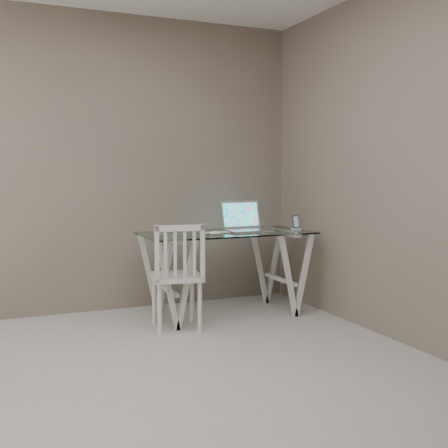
{
  "coord_description": "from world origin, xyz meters",
  "views": [
    {
      "loc": [
        -0.83,
        -2.88,
        1.28
      ],
      "look_at": [
        0.97,
        1.34,
        0.85
      ],
      "focal_mm": 45.0,
      "sensor_mm": 36.0,
      "label": 1
    }
  ],
  "objects": [
    {
      "name": "room",
      "position": [
        -0.06,
        0.02,
        1.72
      ],
      "size": [
        4.5,
        4.52,
        2.71
      ],
      "color": "#AFACA8",
      "rests_on": "ground"
    },
    {
      "name": "desk",
      "position": [
        1.12,
        1.64,
        0.38
      ],
      "size": [
        1.5,
        0.7,
        0.75
      ],
      "color": "silver",
      "rests_on": "ground"
    },
    {
      "name": "chair",
      "position": [
        0.57,
        1.34,
        0.48
      ],
      "size": [
        0.45,
        0.45,
        0.87
      ],
      "rotation": [
        0.0,
        0.0,
        -0.15
      ],
      "color": "silver",
      "rests_on": "ground"
    },
    {
      "name": "laptop",
      "position": [
        1.32,
        1.69,
        0.81
      ],
      "size": [
        0.38,
        0.33,
        0.26
      ],
      "color": "silver",
      "rests_on": "desk"
    },
    {
      "name": "keyboard",
      "position": [
        0.99,
        1.6,
        0.75
      ],
      "size": [
        0.27,
        0.11,
        0.01
      ],
      "primitive_type": "cube",
      "color": "silver",
      "rests_on": "desk"
    },
    {
      "name": "mouse",
      "position": [
        0.94,
        1.47,
        0.76
      ],
      "size": [
        0.11,
        0.06,
        0.03
      ],
      "primitive_type": "ellipsoid",
      "color": "white",
      "rests_on": "desk"
    },
    {
      "name": "phone_dock",
      "position": [
        1.79,
        1.58,
        0.78
      ],
      "size": [
        0.07,
        0.07,
        0.13
      ],
      "color": "white",
      "rests_on": "desk"
    }
  ]
}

